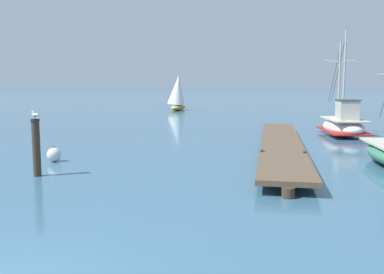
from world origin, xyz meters
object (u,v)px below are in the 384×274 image
Objects in this scene: mooring_piling at (36,147)px; distant_sailboat at (178,93)px; fishing_boat_1 at (344,124)px; perched_seagull at (35,115)px; mooring_buoy at (54,155)px.

distant_sailboat is at bearing 91.41° from mooring_piling.
fishing_boat_1 reaches higher than mooring_piling.
perched_seagull reaches higher than mooring_buoy.
mooring_piling is 3.03× the size of mooring_buoy.
distant_sailboat reaches higher than mooring_piling.
perched_seagull is (-12.55, -12.68, 1.40)m from fishing_boat_1.
perched_seagull is 0.54× the size of mooring_buoy.
fishing_boat_1 is 3.18× the size of mooring_piling.
distant_sailboat is at bearing 91.42° from perched_seagull.
perched_seagull is (0.00, -0.00, 1.07)m from mooring_piling.
fishing_boat_1 is 17.85m from mooring_piling.
distant_sailboat is at bearing 122.29° from fishing_boat_1.
mooring_buoy is (-0.62, 2.57, -1.78)m from perched_seagull.
mooring_buoy is (-13.17, -10.12, -0.38)m from fishing_boat_1.
distant_sailboat is (-13.39, 21.18, 1.26)m from fishing_boat_1.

